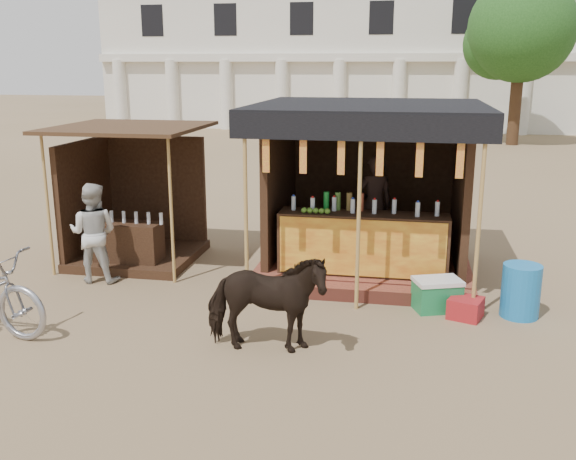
# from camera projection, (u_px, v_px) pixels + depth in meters

# --- Properties ---
(ground) EXTENTS (120.00, 120.00, 0.00)m
(ground) POSITION_uv_depth(u_px,v_px,m) (264.00, 349.00, 7.85)
(ground) COLOR #846B4C
(ground) RESTS_ON ground
(main_stall) EXTENTS (3.60, 3.61, 2.78)m
(main_stall) POSITION_uv_depth(u_px,v_px,m) (367.00, 211.00, 10.61)
(main_stall) COLOR brown
(main_stall) RESTS_ON ground
(secondary_stall) EXTENTS (2.40, 2.40, 2.38)m
(secondary_stall) POSITION_uv_depth(u_px,v_px,m) (129.00, 212.00, 11.28)
(secondary_stall) COLOR #3B2515
(secondary_stall) RESTS_ON ground
(cow) EXTENTS (1.53, 0.78, 1.26)m
(cow) POSITION_uv_depth(u_px,v_px,m) (266.00, 303.00, 7.63)
(cow) COLOR black
(cow) RESTS_ON ground
(bystander) EXTENTS (0.82, 0.67, 1.60)m
(bystander) POSITION_uv_depth(u_px,v_px,m) (93.00, 233.00, 10.13)
(bystander) COLOR beige
(bystander) RESTS_ON ground
(blue_barrel) EXTENTS (0.67, 0.67, 0.74)m
(blue_barrel) POSITION_uv_depth(u_px,v_px,m) (521.00, 291.00, 8.78)
(blue_barrel) COLOR #186FB6
(blue_barrel) RESTS_ON ground
(red_crate) EXTENTS (0.54, 0.53, 0.28)m
(red_crate) POSITION_uv_depth(u_px,v_px,m) (465.00, 308.00, 8.79)
(red_crate) COLOR maroon
(red_crate) RESTS_ON ground
(cooler) EXTENTS (0.75, 0.63, 0.46)m
(cooler) POSITION_uv_depth(u_px,v_px,m) (437.00, 294.00, 9.05)
(cooler) COLOR #1B7B42
(cooler) RESTS_ON ground
(background_building) EXTENTS (26.00, 7.45, 8.18)m
(background_building) POSITION_uv_depth(u_px,v_px,m) (347.00, 53.00, 35.69)
(background_building) COLOR silver
(background_building) RESTS_ON ground
(tree) EXTENTS (4.50, 4.40, 7.00)m
(tree) POSITION_uv_depth(u_px,v_px,m) (516.00, 33.00, 26.70)
(tree) COLOR #382314
(tree) RESTS_ON ground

